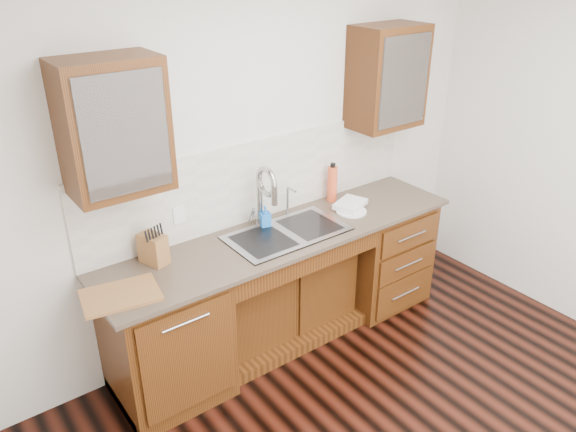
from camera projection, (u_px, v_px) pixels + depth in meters
wall_back at (254, 158)px, 3.97m from camera, size 4.00×0.10×2.70m
base_cabinet_left at (166, 337)px, 3.61m from camera, size 0.70×0.62×0.88m
base_cabinet_center at (278, 293)px, 4.22m from camera, size 1.20×0.44×0.70m
base_cabinet_right at (378, 250)px, 4.62m from camera, size 0.70×0.62×0.88m
countertop at (286, 235)px, 3.90m from camera, size 2.70×0.65×0.03m
backsplash at (260, 180)px, 3.99m from camera, size 2.70×0.02×0.59m
sink at (287, 244)px, 3.92m from camera, size 0.84×0.46×0.19m
faucet at (260, 199)px, 3.93m from camera, size 0.04×0.04×0.40m
filter_tap at (287, 200)px, 4.10m from camera, size 0.02×0.02×0.24m
upper_cabinet_left at (113, 127)px, 3.04m from camera, size 0.55×0.34×0.75m
upper_cabinet_right at (387, 77)px, 4.17m from camera, size 0.55×0.34×0.75m
outlet_left at (179, 215)px, 3.67m from camera, size 0.08×0.01×0.12m
outlet_right at (330, 171)px, 4.37m from camera, size 0.08×0.01×0.12m
soap_bottle at (265, 217)px, 3.95m from camera, size 0.09×0.09×0.16m
water_bottle at (332, 184)px, 4.32m from camera, size 0.10×0.10×0.28m
plate at (351, 211)px, 4.19m from camera, size 0.23×0.23×0.01m
dish_towel at (350, 204)px, 4.24m from camera, size 0.30×0.26×0.04m
knife_block at (153, 249)px, 3.49m from camera, size 0.16×0.20×0.20m
cutting_board at (121, 295)px, 3.19m from camera, size 0.48×0.37×0.02m
cup_left_a at (89, 140)px, 2.99m from camera, size 0.17×0.17×0.11m
cup_left_b at (134, 132)px, 3.13m from camera, size 0.13×0.13×0.10m
cup_right_a at (374, 85)px, 4.12m from camera, size 0.16×0.16×0.11m
cup_right_b at (395, 83)px, 4.24m from camera, size 0.09×0.09×0.08m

